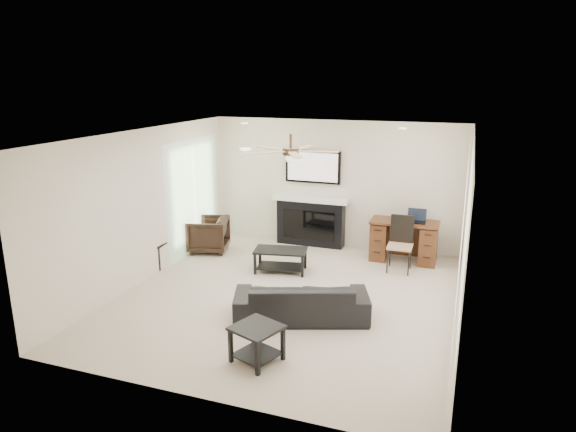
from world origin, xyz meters
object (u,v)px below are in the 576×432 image
armchair (208,235)px  fireplace_unit (311,199)px  desk (404,241)px  sofa (301,300)px  coffee_table (281,260)px

armchair → fireplace_unit: size_ratio=0.39×
desk → sofa: bearing=-110.2°
sofa → fireplace_unit: 3.37m
armchair → desk: 3.72m
coffee_table → desk: bearing=22.2°
armchair → fireplace_unit: bearing=105.2°
coffee_table → desk: size_ratio=0.74×
sofa → armchair: bearing=-58.9°
sofa → armchair: (-2.60, 2.15, 0.06)m
sofa → desk: (1.05, 2.86, 0.11)m
coffee_table → desk: (1.95, 1.26, 0.18)m
fireplace_unit → desk: size_ratio=1.57×
fireplace_unit → desk: 2.01m
fireplace_unit → sofa: bearing=-75.2°
armchair → sofa: bearing=35.0°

